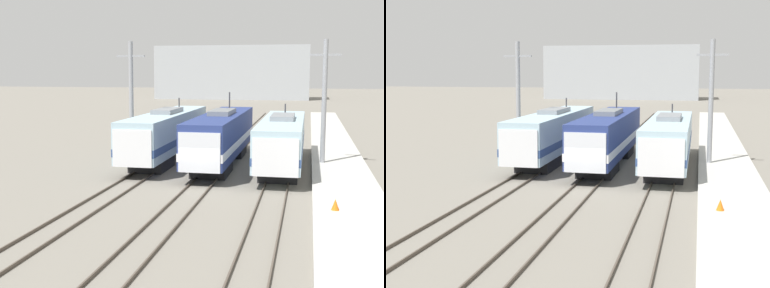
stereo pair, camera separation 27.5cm
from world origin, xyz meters
TOP-DOWN VIEW (x-y plane):
  - ground_plane at (0.00, 0.00)m, footprint 400.00×400.00m
  - rail_pair_far_left at (-4.71, 0.00)m, footprint 1.51×120.00m
  - rail_pair_center at (0.00, 0.00)m, footprint 1.51×120.00m
  - rail_pair_far_right at (4.71, 0.00)m, footprint 1.51×120.00m
  - locomotive_far_left at (-4.71, 9.11)m, footprint 2.96×18.23m
  - locomotive_center at (0.00, 8.04)m, footprint 2.94×17.81m
  - locomotive_far_right at (4.71, 7.30)m, footprint 3.07×17.10m
  - catenary_tower_left at (-7.47, 8.66)m, footprint 2.32×0.36m
  - catenary_tower_right at (7.69, 8.66)m, footprint 2.32×0.36m
  - platform at (8.92, 0.00)m, footprint 4.00×120.00m
  - traffic_cone at (8.01, -5.67)m, footprint 0.40×0.40m
  - depot_building at (-13.40, 109.32)m, footprint 39.89×12.25m

SIDE VIEW (x-z plane):
  - ground_plane at x=0.00m, z-range 0.00..0.00m
  - rail_pair_far_left at x=-4.71m, z-range 0.00..0.15m
  - rail_pair_center at x=0.00m, z-range 0.00..0.15m
  - rail_pair_far_right at x=4.71m, z-range 0.00..0.15m
  - platform at x=8.92m, z-range 0.00..0.38m
  - traffic_cone at x=8.01m, z-range 0.38..0.94m
  - locomotive_far_right at x=4.71m, z-range -0.23..4.40m
  - locomotive_far_left at x=-4.71m, z-range -0.28..4.63m
  - locomotive_center at x=0.00m, z-range -0.55..4.95m
  - catenary_tower_left at x=-7.47m, z-range 0.16..9.76m
  - catenary_tower_right at x=7.69m, z-range 0.16..9.76m
  - depot_building at x=-13.40m, z-range 0.00..13.83m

